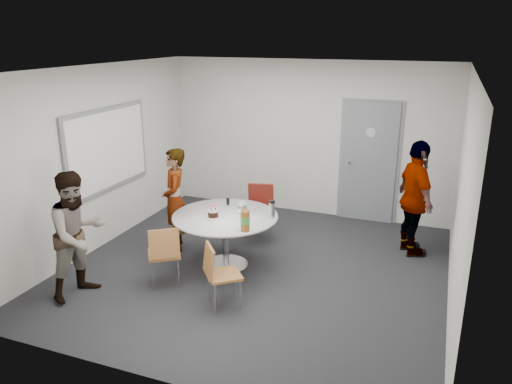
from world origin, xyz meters
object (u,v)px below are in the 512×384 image
at_px(chair_far, 260,206).
at_px(person_left, 78,235).
at_px(person_right, 415,199).
at_px(whiteboard, 108,149).
at_px(chair_near_left, 164,251).
at_px(chair_near_right, 218,270).
at_px(door, 369,162).
at_px(person_main, 175,200).
at_px(table, 227,223).

distance_m(chair_far, person_left, 2.85).
height_order(chair_far, person_right, person_right).
height_order(whiteboard, person_left, whiteboard).
height_order(chair_near_left, chair_near_right, chair_near_left).
height_order(door, person_left, door).
bearing_deg(person_main, person_left, -44.25).
bearing_deg(chair_far, table, 73.86).
bearing_deg(person_left, whiteboard, 37.98).
relative_size(whiteboard, person_right, 1.12).
distance_m(table, chair_near_right, 1.08).
relative_size(chair_near_left, chair_far, 0.94).
bearing_deg(whiteboard, chair_far, 21.67).
xyz_separation_m(table, chair_near_left, (-0.51, -0.81, -0.15)).
bearing_deg(table, person_main, 163.38).
xyz_separation_m(table, chair_near_right, (0.33, -1.02, -0.18)).
height_order(chair_near_left, person_left, person_left).
bearing_deg(person_main, table, 43.14).
height_order(table, chair_far, table).
relative_size(door, table, 1.47).
distance_m(chair_near_left, chair_near_right, 0.86).
distance_m(door, table, 2.98).
bearing_deg(door, table, -120.31).
relative_size(door, chair_far, 2.42).
relative_size(table, person_main, 0.93).
xyz_separation_m(chair_near_right, person_right, (2.02, 2.39, 0.37)).
bearing_deg(whiteboard, door, 32.66).
distance_m(door, chair_near_right, 3.79).
bearing_deg(chair_near_right, person_right, 100.77).
bearing_deg(person_main, whiteboard, -119.17).
relative_size(whiteboard, chair_near_left, 2.29).
xyz_separation_m(person_main, person_right, (3.32, 1.08, 0.08)).
height_order(whiteboard, person_right, whiteboard).
height_order(door, whiteboard, door).
xyz_separation_m(door, table, (-1.49, -2.55, -0.37)).
bearing_deg(whiteboard, chair_near_right, -28.26).
bearing_deg(person_left, person_right, -39.17).
distance_m(door, whiteboard, 4.25).
bearing_deg(person_right, chair_near_left, 100.76).
height_order(whiteboard, table, whiteboard).
xyz_separation_m(whiteboard, table, (2.07, -0.27, -0.80)).
height_order(chair_near_left, person_right, person_right).
bearing_deg(whiteboard, table, -7.46).
distance_m(person_main, person_left, 1.68).
bearing_deg(person_right, person_left, 99.35).
distance_m(door, person_left, 4.84).
bearing_deg(whiteboard, person_left, -66.86).
xyz_separation_m(door, person_left, (-2.87, -3.89, -0.23)).
distance_m(table, chair_near_left, 0.97).
bearing_deg(door, chair_far, -134.94).
height_order(table, person_main, person_main).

